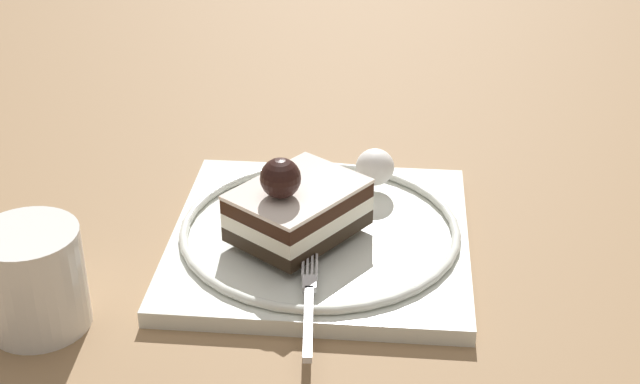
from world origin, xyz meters
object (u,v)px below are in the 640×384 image
object	(u,v)px
dessert_plate	(320,236)
fork	(309,301)
whipped_cream_dollop	(375,167)
cake_slice	(297,207)
drink_glass_near	(34,283)

from	to	relation	value
dessert_plate	fork	bearing A→B (deg)	-178.97
whipped_cream_dollop	fork	xyz separation A→B (m)	(-0.18, 0.04, -0.01)
whipped_cream_dollop	cake_slice	bearing A→B (deg)	146.26
whipped_cream_dollop	fork	world-z (taller)	whipped_cream_dollop
fork	drink_glass_near	distance (m)	0.19
drink_glass_near	fork	bearing A→B (deg)	-86.11
dessert_plate	fork	xyz separation A→B (m)	(-0.10, -0.00, 0.01)
cake_slice	drink_glass_near	distance (m)	0.20
cake_slice	fork	bearing A→B (deg)	-168.50
dessert_plate	cake_slice	distance (m)	0.04
cake_slice	drink_glass_near	xyz separation A→B (m)	(-0.10, 0.17, -0.01)
whipped_cream_dollop	fork	bearing A→B (deg)	167.87
dessert_plate	drink_glass_near	bearing A→B (deg)	122.14
drink_glass_near	cake_slice	bearing A→B (deg)	-58.25
whipped_cream_dollop	drink_glass_near	xyz separation A→B (m)	(-0.19, 0.23, -0.00)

